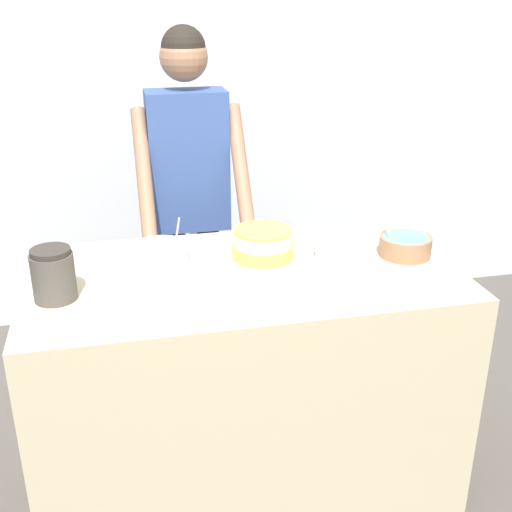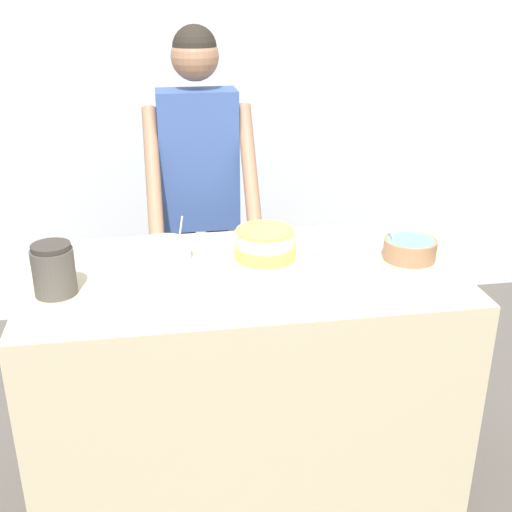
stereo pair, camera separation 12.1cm
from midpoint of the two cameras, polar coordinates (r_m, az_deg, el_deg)
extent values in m
cube|color=silver|center=(3.66, -7.24, 14.14)|extent=(10.00, 0.05, 2.60)
cube|color=#C6B793|center=(2.49, -2.46, -10.95)|extent=(1.52, 0.81, 0.91)
cylinder|color=#2D2D38|center=(3.15, -8.04, -4.45)|extent=(0.10, 0.10, 0.82)
cylinder|color=#2D2D38|center=(3.16, -5.22, -4.19)|extent=(0.10, 0.10, 0.82)
cube|color=#334C8C|center=(2.90, -7.27, 8.39)|extent=(0.35, 0.19, 0.61)
cylinder|color=#8E664C|center=(2.73, -11.20, 7.10)|extent=(0.06, 0.39, 0.51)
cylinder|color=#8E664C|center=(2.77, -2.64, 7.73)|extent=(0.06, 0.39, 0.51)
sphere|color=#8E664C|center=(2.82, -7.73, 17.13)|extent=(0.20, 0.20, 0.20)
sphere|color=black|center=(2.82, -7.77, 17.86)|extent=(0.19, 0.19, 0.19)
cylinder|color=silver|center=(2.36, -0.86, -0.24)|extent=(0.34, 0.34, 0.01)
cylinder|color=#F2DB4C|center=(2.35, -0.86, 0.43)|extent=(0.23, 0.23, 0.05)
cylinder|color=#F4EABC|center=(2.33, -0.87, 1.57)|extent=(0.21, 0.21, 0.05)
cylinder|color=#F2DB4C|center=(2.32, -0.87, 2.25)|extent=(0.21, 0.21, 0.01)
cylinder|color=#936B4C|center=(2.44, 11.74, 0.86)|extent=(0.19, 0.19, 0.07)
cylinder|color=#60B7E0|center=(2.43, 11.80, 1.55)|extent=(0.17, 0.17, 0.01)
cylinder|color=silver|center=(2.40, 10.37, 1.71)|extent=(0.01, 0.06, 0.15)
cylinder|color=white|center=(2.37, -9.94, 0.22)|extent=(0.20, 0.20, 0.07)
cylinder|color=pink|center=(2.36, -9.98, 0.83)|extent=(0.17, 0.17, 0.01)
cylinder|color=silver|center=(2.38, -8.53, 1.79)|extent=(0.03, 0.05, 0.15)
cylinder|color=silver|center=(2.34, 4.65, 0.82)|extent=(0.07, 0.07, 0.11)
cylinder|color=silver|center=(2.04, -8.62, -4.37)|extent=(0.27, 0.27, 0.01)
cylinder|color=#4C4742|center=(2.16, -19.10, -1.79)|extent=(0.14, 0.14, 0.16)
cylinder|color=#322D28|center=(2.13, -19.40, 0.35)|extent=(0.13, 0.13, 0.02)
camera|label=1|loc=(0.06, -91.57, -0.66)|focal=45.00mm
camera|label=2|loc=(0.06, 88.43, 0.66)|focal=45.00mm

